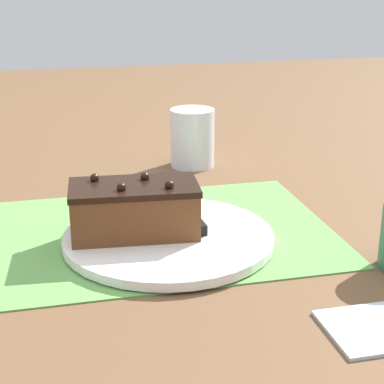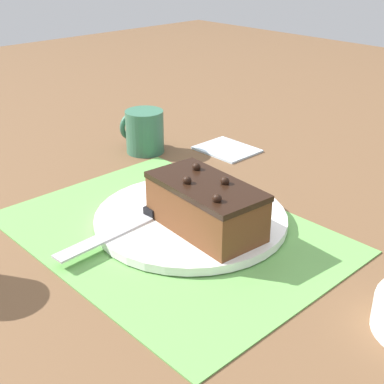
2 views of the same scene
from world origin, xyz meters
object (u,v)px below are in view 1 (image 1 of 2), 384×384
chocolate_cake (134,209)px  cake_plate (167,238)px  serving_knife (185,213)px  drinking_glass (192,138)px

chocolate_cake → cake_plate: bearing=-16.8°
chocolate_cake → serving_knife: (0.08, 0.04, -0.03)m
cake_plate → chocolate_cake: bearing=163.2°
chocolate_cake → drinking_glass: bearing=64.3°
cake_plate → chocolate_cake: 0.06m
cake_plate → serving_knife: size_ratio=1.23×
cake_plate → drinking_glass: 0.35m
chocolate_cake → serving_knife: chocolate_cake is taller
cake_plate → serving_knife: (0.04, 0.05, 0.01)m
cake_plate → drinking_glass: size_ratio=2.64×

